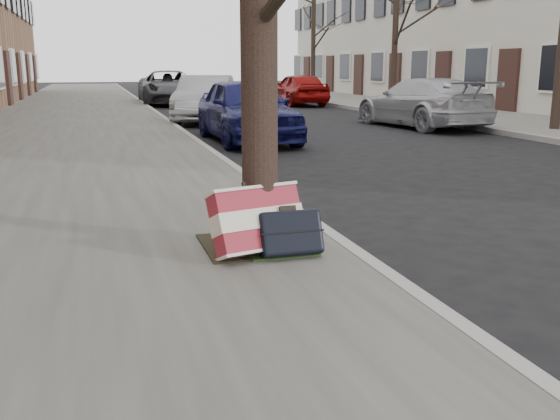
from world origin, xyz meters
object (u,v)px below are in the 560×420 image
object	(u,v)px
suitcase_red	(257,221)
car_near_front	(247,109)
suitcase_navy	(290,233)
car_near_mid	(206,99)

from	to	relation	value
suitcase_red	car_near_front	bearing A→B (deg)	62.70
suitcase_navy	car_near_front	world-z (taller)	car_near_front
suitcase_red	suitcase_navy	distance (m)	0.27
suitcase_red	suitcase_navy	world-z (taller)	suitcase_red
car_near_front	car_near_mid	xyz separation A→B (m)	(-0.01, 4.87, -0.02)
car_near_front	car_near_mid	bearing A→B (deg)	89.00
suitcase_red	suitcase_navy	xyz separation A→B (m)	(0.23, -0.12, -0.08)
car_near_mid	suitcase_red	bearing A→B (deg)	-80.86
suitcase_navy	suitcase_red	bearing A→B (deg)	151.90
suitcase_red	car_near_mid	xyz separation A→B (m)	(1.92, 13.19, 0.26)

